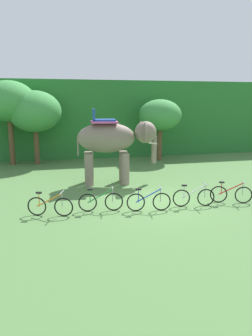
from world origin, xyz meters
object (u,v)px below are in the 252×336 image
(tree_center_left, at_px, (160,116))
(bike_blue, at_px, (149,201))
(elephant, at_px, (113,140))
(bike_white, at_px, (194,197))
(bike_red, at_px, (231,194))
(tree_left, at_px, (9,102))
(tree_far_right, at_px, (35,112))
(bike_green, at_px, (101,201))
(bike_orange, at_px, (50,206))

(tree_center_left, distance_m, bike_blue, 11.63)
(tree_center_left, xyz_separation_m, elephant, (-4.56, -5.85, -0.96))
(bike_white, relative_size, bike_red, 1.04)
(tree_center_left, relative_size, elephant, 1.02)
(tree_left, relative_size, elephant, 1.30)
(tree_center_left, xyz_separation_m, bike_red, (-0.53, -10.35, -2.78))
(tree_far_right, height_order, bike_white, tree_far_right)
(bike_white, bearing_deg, elephant, 117.22)
(bike_green, xyz_separation_m, bike_white, (3.70, -0.30, 0.00))
(bike_blue, bearing_deg, tree_center_left, 68.53)
(tree_left, distance_m, bike_white, 14.09)
(tree_center_left, xyz_separation_m, bike_orange, (-7.81, -10.19, -2.78))
(elephant, distance_m, bike_red, 6.31)
(bike_orange, xyz_separation_m, bike_red, (7.28, -0.15, 0.00))
(tree_far_right, xyz_separation_m, bike_white, (6.24, -10.89, -3.09))
(elephant, xyz_separation_m, bike_red, (4.03, -4.50, -1.82))
(tree_center_left, bearing_deg, bike_white, -102.05)
(tree_left, height_order, elephant, tree_left)
(tree_center_left, relative_size, bike_red, 2.64)
(tree_center_left, xyz_separation_m, bike_white, (-2.22, -10.39, -2.78))
(tree_left, bearing_deg, bike_green, -69.08)
(tree_center_left, relative_size, bike_blue, 2.52)
(tree_left, xyz_separation_m, bike_red, (9.52, -11.06, -3.73))
(tree_far_right, distance_m, bike_orange, 11.14)
(tree_center_left, distance_m, bike_white, 10.99)
(elephant, bearing_deg, tree_center_left, 52.05)
(bike_green, distance_m, bike_blue, 1.83)
(bike_green, height_order, bike_blue, same)
(tree_center_left, relative_size, bike_white, 2.52)
(bike_orange, bearing_deg, bike_white, -2.08)
(bike_orange, relative_size, bike_white, 0.97)
(bike_green, height_order, bike_red, same)
(tree_far_right, bearing_deg, bike_red, -53.79)
(bike_red, bearing_deg, bike_green, 177.31)
(bike_green, distance_m, bike_white, 3.71)
(bike_blue, bearing_deg, bike_red, 2.57)
(tree_far_right, bearing_deg, bike_white, -60.17)
(elephant, bearing_deg, bike_green, -107.74)
(tree_far_right, relative_size, bike_green, 2.84)
(bike_blue, relative_size, bike_red, 1.04)
(bike_green, bearing_deg, elephant, 72.26)
(elephant, height_order, bike_white, elephant)
(tree_far_right, distance_m, elephant, 7.55)
(bike_blue, distance_m, bike_white, 1.92)
(bike_orange, height_order, bike_green, same)
(tree_far_right, distance_m, bike_white, 12.92)
(bike_white, distance_m, bike_red, 1.69)
(tree_center_left, xyz_separation_m, bike_green, (-5.92, -10.09, -2.78))
(tree_center_left, bearing_deg, bike_red, -92.91)
(bike_orange, distance_m, bike_red, 7.28)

